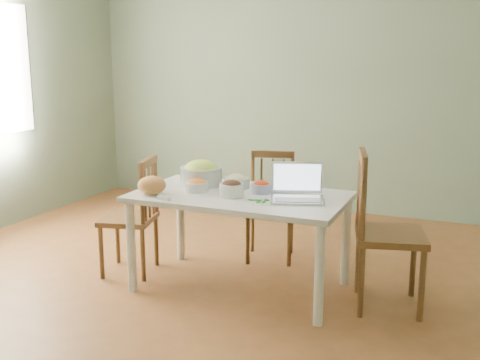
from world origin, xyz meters
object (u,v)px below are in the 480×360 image
at_px(bowl_squash, 201,173).
at_px(bread_boule, 152,185).
at_px(chair_right, 391,231).
at_px(chair_far, 270,207).
at_px(chair_left, 128,216).
at_px(laptop, 298,183).
at_px(dining_table, 240,241).

bearing_deg(bowl_squash, bread_boule, -114.05).
height_order(chair_right, bowl_squash, chair_right).
distance_m(chair_far, chair_left, 1.12).
relative_size(chair_far, laptop, 2.47).
height_order(bowl_squash, laptop, laptop).
height_order(chair_far, laptop, laptop).
distance_m(chair_left, bowl_squash, 0.64).
bearing_deg(dining_table, laptop, -3.36).
distance_m(chair_right, bowl_squash, 1.42).
bearing_deg(bread_boule, chair_left, 150.70).
relative_size(chair_right, laptop, 2.94).
bearing_deg(bread_boule, chair_right, 12.02).
bearing_deg(laptop, chair_left, 162.17).
bearing_deg(bread_boule, dining_table, 23.05).
height_order(dining_table, chair_far, chair_far).
bearing_deg(chair_left, bread_boule, 46.01).
distance_m(dining_table, bowl_squash, 0.60).
bearing_deg(bowl_squash, laptop, -12.89).
relative_size(chair_far, bread_boule, 4.43).
distance_m(bread_boule, bowl_squash, 0.44).
xyz_separation_m(chair_right, bowl_squash, (-1.40, 0.06, 0.26)).
xyz_separation_m(dining_table, bread_boule, (-0.56, -0.24, 0.41)).
relative_size(chair_far, chair_left, 0.97).
bearing_deg(bowl_squash, dining_table, -22.60).
relative_size(dining_table, bowl_squash, 4.74).
distance_m(dining_table, laptop, 0.63).
distance_m(chair_left, laptop, 1.36).
distance_m(dining_table, bread_boule, 0.73).
relative_size(chair_right, bowl_squash, 3.32).
height_order(dining_table, laptop, laptop).
distance_m(dining_table, chair_right, 1.03).
bearing_deg(bowl_squash, chair_left, -157.62).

